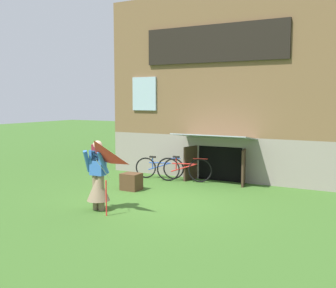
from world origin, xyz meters
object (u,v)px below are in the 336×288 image
person (98,181)px  bicycle_blue (159,168)px  wooden_crate (131,182)px  bicycle_red (184,169)px  kite (94,158)px

person → bicycle_blue: person is taller
bicycle_blue → wooden_crate: bicycle_blue is taller
bicycle_blue → bicycle_red: bearing=-23.8°
bicycle_blue → person: bearing=-99.5°
kite → wooden_crate: kite is taller
kite → wooden_crate: size_ratio=3.09×
bicycle_blue → wooden_crate: (0.15, -1.82, -0.11)m
bicycle_blue → wooden_crate: 1.83m
person → bicycle_blue: 3.97m
kite → bicycle_blue: 4.57m
person → wooden_crate: person is taller
person → bicycle_red: size_ratio=0.96×
bicycle_red → bicycle_blue: size_ratio=1.11×
person → bicycle_red: (0.24, 3.82, -0.29)m
kite → bicycle_blue: size_ratio=1.06×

